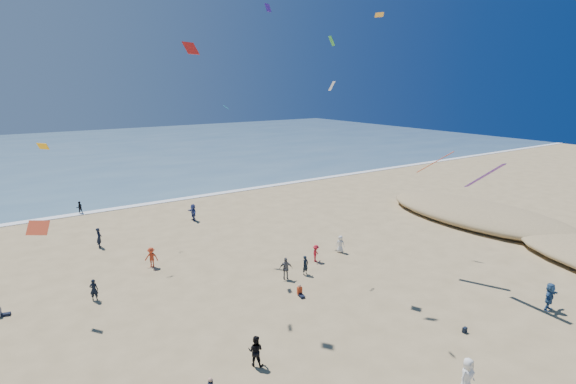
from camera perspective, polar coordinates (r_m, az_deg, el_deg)
ocean at (r=105.77m, az=-28.66°, el=4.04°), size 220.00×100.00×0.06m
surf_line at (r=57.07m, az=-23.21°, el=-2.30°), size 220.00×1.20×0.08m
standing_flyers at (r=33.94m, az=-2.49°, el=-10.28°), size 37.19×46.68×1.90m
seated_group at (r=24.20m, az=-3.20°, el=-22.30°), size 18.56×28.48×0.84m
navy_bag at (r=30.19m, az=21.52°, el=-15.99°), size 0.28×0.18×0.34m
kites_aloft at (r=30.48m, az=8.78°, el=11.69°), size 40.43×45.41×22.87m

